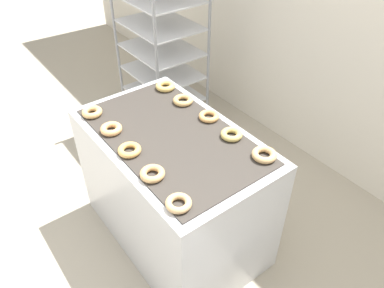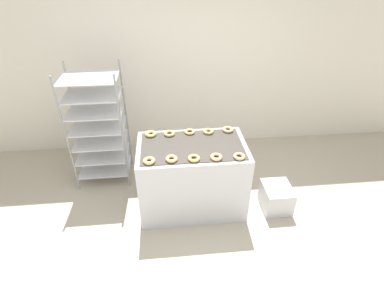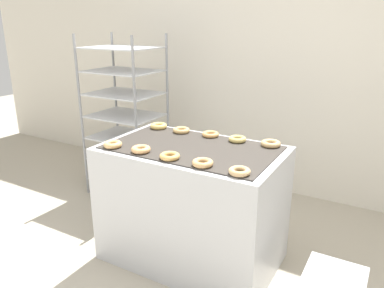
{
  "view_description": "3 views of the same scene",
  "coord_description": "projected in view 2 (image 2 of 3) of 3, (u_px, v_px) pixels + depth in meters",
  "views": [
    {
      "loc": [
        1.45,
        -0.32,
        2.18
      ],
      "look_at": [
        0.0,
        0.78,
        0.74
      ],
      "focal_mm": 35.0,
      "sensor_mm": 36.0,
      "label": 1
    },
    {
      "loc": [
        -0.28,
        -2.17,
        2.7
      ],
      "look_at": [
        0.0,
        0.63,
        0.9
      ],
      "focal_mm": 28.0,
      "sensor_mm": 36.0,
      "label": 2
    },
    {
      "loc": [
        1.2,
        -1.48,
        1.71
      ],
      "look_at": [
        0.0,
        0.63,
        0.9
      ],
      "focal_mm": 35.0,
      "sensor_mm": 36.0,
      "label": 3
    }
  ],
  "objects": [
    {
      "name": "donut_far_rightmost",
      "position": [
        228.0,
        130.0,
        3.61
      ],
      "size": [
        0.13,
        0.13,
        0.04
      ],
      "primitive_type": "torus",
      "color": "tan",
      "rests_on": "fryer_machine"
    },
    {
      "name": "donut_near_left",
      "position": [
        172.0,
        159.0,
        3.1
      ],
      "size": [
        0.13,
        0.13,
        0.04
      ],
      "primitive_type": "torus",
      "color": "#EDAD6B",
      "rests_on": "fryer_machine"
    },
    {
      "name": "donut_near_rightmost",
      "position": [
        239.0,
        156.0,
        3.14
      ],
      "size": [
        0.13,
        0.13,
        0.03
      ],
      "primitive_type": "torus",
      "color": "tan",
      "rests_on": "fryer_machine"
    },
    {
      "name": "ground_plane",
      "position": [
        198.0,
        243.0,
        3.3
      ],
      "size": [
        14.0,
        14.0,
        0.0
      ],
      "primitive_type": "plane",
      "color": "#B2A893"
    },
    {
      "name": "fryer_machine",
      "position": [
        192.0,
        176.0,
        3.58
      ],
      "size": [
        1.24,
        0.76,
        0.88
      ],
      "color": "silver",
      "rests_on": "ground_plane"
    },
    {
      "name": "wall_back",
      "position": [
        182.0,
        59.0,
        4.32
      ],
      "size": [
        8.0,
        0.05,
        2.8
      ],
      "color": "silver",
      "rests_on": "ground_plane"
    },
    {
      "name": "donut_far_right",
      "position": [
        208.0,
        131.0,
        3.58
      ],
      "size": [
        0.13,
        0.13,
        0.04
      ],
      "primitive_type": "torus",
      "color": "#D4BA66",
      "rests_on": "fryer_machine"
    },
    {
      "name": "donut_far_center",
      "position": [
        189.0,
        132.0,
        3.57
      ],
      "size": [
        0.13,
        0.13,
        0.03
      ],
      "primitive_type": "torus",
      "color": "#E9A962",
      "rests_on": "fryer_machine"
    },
    {
      "name": "donut_near_right",
      "position": [
        216.0,
        157.0,
        3.13
      ],
      "size": [
        0.13,
        0.13,
        0.04
      ],
      "primitive_type": "torus",
      "color": "tan",
      "rests_on": "fryer_machine"
    },
    {
      "name": "glaze_bin",
      "position": [
        276.0,
        197.0,
        3.68
      ],
      "size": [
        0.34,
        0.38,
        0.32
      ],
      "color": "silver",
      "rests_on": "ground_plane"
    },
    {
      "name": "donut_far_leftmost",
      "position": [
        151.0,
        134.0,
        3.53
      ],
      "size": [
        0.13,
        0.13,
        0.04
      ],
      "primitive_type": "torus",
      "color": "#E4BE65",
      "rests_on": "fryer_machine"
    },
    {
      "name": "donut_far_left",
      "position": [
        169.0,
        133.0,
        3.54
      ],
      "size": [
        0.13,
        0.13,
        0.03
      ],
      "primitive_type": "torus",
      "color": "tan",
      "rests_on": "fryer_machine"
    },
    {
      "name": "baking_rack_cart",
      "position": [
        98.0,
        126.0,
        3.87
      ],
      "size": [
        0.69,
        0.54,
        1.59
      ],
      "color": "gray",
      "rests_on": "ground_plane"
    },
    {
      "name": "donut_near_leftmost",
      "position": [
        149.0,
        161.0,
        3.07
      ],
      "size": [
        0.13,
        0.13,
        0.04
      ],
      "primitive_type": "torus",
      "color": "#E2AE6A",
      "rests_on": "fryer_machine"
    },
    {
      "name": "donut_near_center",
      "position": [
        194.0,
        158.0,
        3.11
      ],
      "size": [
        0.13,
        0.13,
        0.03
      ],
      "primitive_type": "torus",
      "color": "#E4AC5B",
      "rests_on": "fryer_machine"
    }
  ]
}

